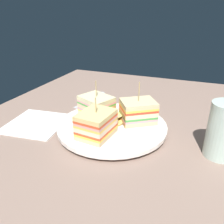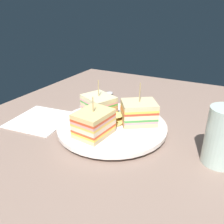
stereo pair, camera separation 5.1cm
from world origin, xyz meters
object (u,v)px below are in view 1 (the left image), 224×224
Objects in this scene: sandwich_wedge_2 at (97,106)px; spoon at (97,96)px; chip_pile at (113,118)px; drinking_glass at (223,134)px; napkin at (36,123)px; sandwich_wedge_1 at (138,111)px; sandwich_wedge_0 at (96,124)px; plate at (112,126)px.

sandwich_wedge_2 is 0.65× the size of spoon.
chip_pile is 23.58cm from drinking_glass.
spoon is at bearing -144.89° from chip_pile.
chip_pile is at bearing 105.26° from napkin.
chip_pile is 21.49cm from spoon.
chip_pile is 0.43× the size of spoon.
sandwich_wedge_1 is at bearing 111.11° from chip_pile.
sandwich_wedge_0 reaches higher than spoon.
sandwich_wedge_2 reaches higher than chip_pile.
sandwich_wedge_1 is 0.90× the size of drinking_glass.
drinking_glass reaches higher than sandwich_wedge_0.
napkin is 1.27× the size of drinking_glass.
spoon is 41.20cm from drinking_glass.
napkin is at bearing 88.68° from sandwich_wedge_0.
sandwich_wedge_0 is 0.90× the size of sandwich_wedge_2.
drinking_glass is (1.48, 23.00, 3.58)cm from plate.
sandwich_wedge_0 is 27.68cm from spoon.
sandwich_wedge_0 is 0.87× the size of sandwich_wedge_1.
sandwich_wedge_1 is at bearing -105.29° from drinking_glass.
sandwich_wedge_0 is at bearing -5.84° from chip_pile.
drinking_glass is at bearing -73.01° from sandwich_wedge_0.
sandwich_wedge_0 is 7.59cm from chip_pile.
chip_pile reaches higher than spoon.
spoon is at bearing 164.82° from napkin.
sandwich_wedge_2 reaches higher than spoon.
spoon is at bearing -146.10° from plate.
chip_pile is at bearing -133.77° from spoon.
sandwich_wedge_2 is 17.71cm from spoon.
spoon is (-18.78, -12.62, -0.68)cm from plate.
sandwich_wedge_1 reaches higher than spoon.
chip_pile is at bearing -96.82° from drinking_glass.
chip_pile is (2.10, -5.44, -1.61)cm from sandwich_wedge_1.
sandwich_wedge_0 is 0.58× the size of spoon.
sandwich_wedge_1 reaches higher than chip_pile.
sandwich_wedge_1 is 18.55cm from drinking_glass.
chip_pile is (-1.31, -0.33, 1.65)cm from plate.
sandwich_wedge_1 reaches higher than drinking_glass.
drinking_glass is (4.60, 28.28, 0.45)cm from sandwich_wedge_2.
chip_pile is (1.81, 4.95, -1.48)cm from sandwich_wedge_2.
sandwich_wedge_0 is 18.27cm from napkin.
napkin is (3.71, -18.72, -0.81)cm from plate.
drinking_glass is at bearing 15.03° from sandwich_wedge_2.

